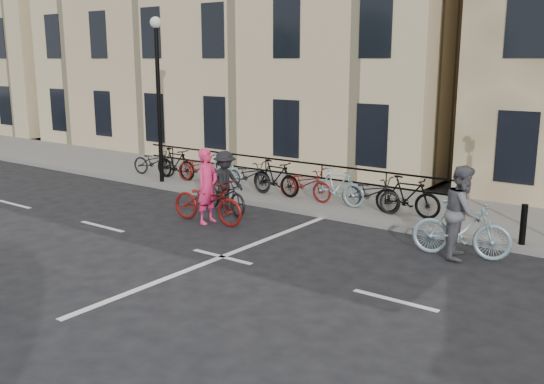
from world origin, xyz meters
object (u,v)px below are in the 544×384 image
Objects in this scene: cyclist_grey at (462,221)px; cyclist_dark at (225,188)px; lamp_post at (158,79)px; cyclist_pink at (208,197)px.

cyclist_grey is 1.05× the size of cyclist_dark.
cyclist_pink is (4.38, -2.52, -2.82)m from lamp_post.
cyclist_grey reaches higher than cyclist_pink.
cyclist_grey is 6.57m from cyclist_dark.
cyclist_dark is (4.00, -1.41, -2.82)m from lamp_post.
lamp_post is 5.78m from cyclist_pink.
cyclist_pink is at bearing -145.81° from cyclist_dark.
cyclist_dark is at bearing 14.79° from cyclist_pink.
cyclist_pink is 6.30m from cyclist_grey.
cyclist_grey is at bearing -83.63° from cyclist_pink.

